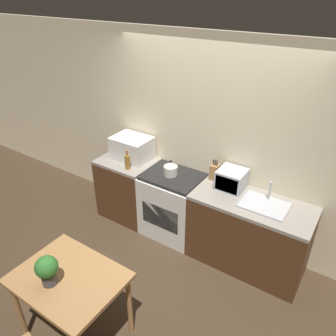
# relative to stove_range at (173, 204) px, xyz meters

# --- Properties ---
(ground_plane) EXTENTS (16.00, 16.00, 0.00)m
(ground_plane) POSITION_rel_stove_range_xyz_m (0.30, -0.74, -0.45)
(ground_plane) COLOR #3D2D1E
(wall_back) EXTENTS (10.00, 0.06, 2.60)m
(wall_back) POSITION_rel_stove_range_xyz_m (0.30, 0.34, 0.85)
(wall_back) COLOR beige
(wall_back) RESTS_ON ground_plane
(counter_left_run) EXTENTS (0.76, 0.62, 0.90)m
(counter_left_run) POSITION_rel_stove_range_xyz_m (-0.76, 0.00, 0.00)
(counter_left_run) COLOR #4C2D19
(counter_left_run) RESTS_ON ground_plane
(counter_right_run) EXTENTS (1.36, 0.62, 0.90)m
(counter_right_run) POSITION_rel_stove_range_xyz_m (1.05, 0.00, 0.00)
(counter_right_run) COLOR #4C2D19
(counter_right_run) RESTS_ON ground_plane
(stove_range) EXTENTS (0.75, 0.62, 0.90)m
(stove_range) POSITION_rel_stove_range_xyz_m (0.00, 0.00, 0.00)
(stove_range) COLOR silver
(stove_range) RESTS_ON ground_plane
(kettle) EXTENTS (0.18, 0.18, 0.21)m
(kettle) POSITION_rel_stove_range_xyz_m (-0.04, -0.00, 0.54)
(kettle) COLOR beige
(kettle) RESTS_ON stove_range
(microwave) EXTENTS (0.52, 0.40, 0.31)m
(microwave) POSITION_rel_stove_range_xyz_m (-0.73, 0.09, 0.61)
(microwave) COLOR silver
(microwave) RESTS_ON counter_left_run
(bottle) EXTENTS (0.07, 0.07, 0.27)m
(bottle) POSITION_rel_stove_range_xyz_m (-0.59, -0.18, 0.55)
(bottle) COLOR olive
(bottle) RESTS_ON counter_left_run
(knife_block) EXTENTS (0.10, 0.10, 0.27)m
(knife_block) POSITION_rel_stove_range_xyz_m (0.47, 0.20, 0.55)
(knife_block) COLOR #9E7042
(knife_block) RESTS_ON counter_right_run
(toaster_oven) EXTENTS (0.31, 0.31, 0.24)m
(toaster_oven) POSITION_rel_stove_range_xyz_m (0.73, 0.13, 0.57)
(toaster_oven) COLOR #ADAFB5
(toaster_oven) RESTS_ON counter_right_run
(sink_basin) EXTENTS (0.50, 0.37, 0.24)m
(sink_basin) POSITION_rel_stove_range_xyz_m (1.18, 0.01, 0.47)
(sink_basin) COLOR #ADAFB5
(sink_basin) RESTS_ON counter_right_run
(dining_table) EXTENTS (0.95, 0.73, 0.78)m
(dining_table) POSITION_rel_stove_range_xyz_m (0.06, -1.80, 0.23)
(dining_table) COLOR #9E7042
(dining_table) RESTS_ON ground_plane
(potted_plant) EXTENTS (0.19, 0.19, 0.29)m
(potted_plant) POSITION_rel_stove_range_xyz_m (-0.01, -1.93, 0.49)
(potted_plant) COLOR #424247
(potted_plant) RESTS_ON dining_table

